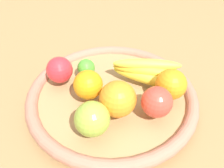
% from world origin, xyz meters
% --- Properties ---
extents(ground_plane, '(2.40, 2.40, 0.00)m').
position_xyz_m(ground_plane, '(0.00, 0.00, 0.00)').
color(ground_plane, olive).
rests_on(ground_plane, ground).
extents(basket, '(0.43, 0.43, 0.04)m').
position_xyz_m(basket, '(0.00, 0.00, 0.02)').
color(basket, '#A47F51').
rests_on(basket, ground_plane).
extents(lime_0, '(0.06, 0.06, 0.05)m').
position_xyz_m(lime_0, '(0.09, -0.03, 0.06)').
color(lime_0, green).
rests_on(lime_0, basket).
extents(apple_2, '(0.08, 0.08, 0.07)m').
position_xyz_m(apple_2, '(-0.01, 0.13, 0.08)').
color(apple_2, '#8CAD3B').
rests_on(apple_2, basket).
extents(orange_0, '(0.10, 0.10, 0.07)m').
position_xyz_m(orange_0, '(-0.14, -0.03, 0.08)').
color(orange_0, orange).
rests_on(orange_0, basket).
extents(orange_1, '(0.11, 0.11, 0.08)m').
position_xyz_m(orange_1, '(-0.04, 0.06, 0.08)').
color(orange_1, orange).
rests_on(orange_1, basket).
extents(banana_bunch, '(0.18, 0.08, 0.06)m').
position_xyz_m(banana_bunch, '(-0.07, -0.07, 0.07)').
color(banana_bunch, yellow).
rests_on(banana_bunch, basket).
extents(apple_1, '(0.09, 0.09, 0.07)m').
position_xyz_m(apple_1, '(-0.12, 0.03, 0.08)').
color(apple_1, '#CD4033').
rests_on(apple_1, basket).
extents(orange_2, '(0.10, 0.10, 0.07)m').
position_xyz_m(orange_2, '(0.04, 0.04, 0.08)').
color(orange_2, orange).
rests_on(orange_2, basket).
extents(apple_0, '(0.09, 0.09, 0.07)m').
position_xyz_m(apple_0, '(0.14, 0.01, 0.07)').
color(apple_0, red).
rests_on(apple_0, basket).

